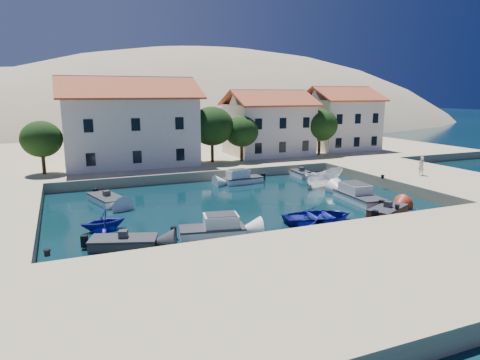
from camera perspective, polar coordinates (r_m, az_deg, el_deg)
name	(u,v)px	position (r m, az deg, el deg)	size (l,w,h in m)	color
ground	(303,242)	(26.75, 8.43, -8.17)	(400.00, 400.00, 0.00)	black
quay_south	(368,271)	(22.04, 16.72, -11.56)	(52.00, 12.00, 1.00)	tan
quay_east	(428,179)	(46.89, 23.77, 0.15)	(11.00, 20.00, 1.00)	tan
quay_north	(177,153)	(61.95, -8.37, 3.56)	(80.00, 36.00, 1.00)	tan
hills	(169,187)	(152.45, -9.44, -0.89)	(254.00, 176.00, 99.00)	tan
building_left	(129,120)	(50.07, -14.59, 7.70)	(14.70, 9.45, 9.70)	white
building_mid	(268,122)	(56.54, 3.79, 7.71)	(10.50, 8.40, 8.30)	white
building_right	(340,118)	(63.61, 13.20, 8.09)	(9.45, 8.40, 8.80)	white
trees	(224,129)	(50.32, -2.09, 6.82)	(37.30, 5.30, 6.45)	#382314
bollards	(309,204)	(30.97, 9.24, -3.23)	(29.36, 9.56, 0.30)	black
motorboat_grey_sw	(124,243)	(26.37, -15.25, -8.08)	(4.20, 2.87, 1.25)	#313236
cabin_cruiser_south	(212,229)	(27.37, -3.74, -6.56)	(4.40, 2.53, 1.60)	white
rowboat_south	(318,222)	(30.99, 10.42, -5.48)	(3.66, 5.13, 1.06)	navy
motorboat_red_se	(388,211)	(33.86, 19.08, -3.95)	(4.11, 3.11, 1.25)	maroon
cabin_cruiser_east	(359,196)	(37.32, 15.64, -2.05)	(2.40, 5.22, 1.60)	white
boat_east	(323,186)	(42.57, 11.06, -0.84)	(1.80, 4.78, 1.84)	white
motorboat_white_ne	(302,174)	(47.07, 8.21, 0.81)	(1.72, 3.24, 1.25)	white
rowboat_west	(104,230)	(30.08, -17.72, -6.37)	(2.48, 2.87, 1.51)	navy
motorboat_white_west	(107,200)	(37.10, -17.33, -2.51)	(2.96, 4.54, 1.25)	white
cabin_cruiser_north	(243,179)	(43.19, 0.39, 0.20)	(4.07, 1.92, 1.60)	white
pedestrian	(421,166)	(45.62, 23.01, 1.75)	(0.68, 0.45, 1.87)	silver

